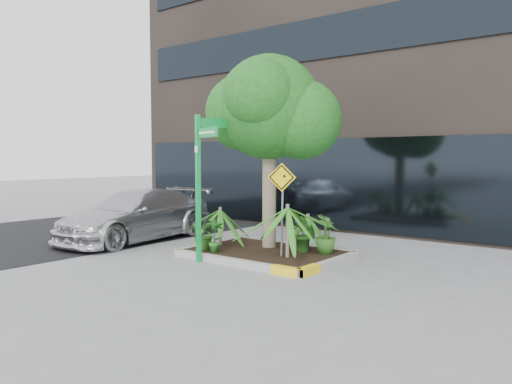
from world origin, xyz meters
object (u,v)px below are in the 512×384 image
Objects in this scene: parked_car at (136,215)px; tree at (270,108)px; cattle_sign at (282,193)px; street_sign_post at (202,171)px.

tree is at bearing 5.91° from parked_car.
tree is 2.12m from cattle_sign.
parked_car is 3.61m from street_sign_post.
parked_car is 1.50× the size of street_sign_post.
cattle_sign is (0.83, -0.69, -1.83)m from tree.
parked_car is at bearing -169.44° from tree.
cattle_sign reaches higher than parked_car.
parked_car is at bearing 157.35° from cattle_sign.
parked_car is (-3.80, -0.71, -2.60)m from tree.
tree is at bearing 90.95° from street_sign_post.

